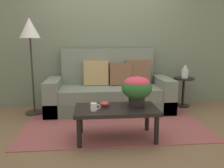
# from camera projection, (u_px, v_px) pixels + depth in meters

# --- Properties ---
(ground_plane) EXTENTS (14.00, 14.00, 0.00)m
(ground_plane) POSITION_uv_depth(u_px,v_px,m) (114.00, 126.00, 3.40)
(ground_plane) COLOR brown
(wall_back) EXTENTS (6.40, 0.12, 2.77)m
(wall_back) POSITION_uv_depth(u_px,v_px,m) (107.00, 33.00, 4.41)
(wall_back) COLOR slate
(wall_back) RESTS_ON ground
(area_rug) EXTENTS (2.62, 1.68, 0.01)m
(area_rug) POSITION_uv_depth(u_px,v_px,m) (114.00, 123.00, 3.52)
(area_rug) COLOR #994C47
(area_rug) RESTS_ON ground
(couch) EXTENTS (2.18, 0.86, 1.09)m
(couch) POSITION_uv_depth(u_px,v_px,m) (110.00, 92.00, 4.16)
(couch) COLOR #626B59
(couch) RESTS_ON ground
(coffee_table) EXTENTS (1.03, 0.57, 0.41)m
(coffee_table) POSITION_uv_depth(u_px,v_px,m) (116.00, 112.00, 2.89)
(coffee_table) COLOR black
(coffee_table) RESTS_ON ground
(side_table) EXTENTS (0.38, 0.38, 0.56)m
(side_table) POSITION_uv_depth(u_px,v_px,m) (183.00, 87.00, 4.35)
(side_table) COLOR black
(side_table) RESTS_ON ground
(floor_lamp) EXTENTS (0.34, 0.34, 1.61)m
(floor_lamp) POSITION_uv_depth(u_px,v_px,m) (30.00, 36.00, 3.75)
(floor_lamp) COLOR #2D2823
(floor_lamp) RESTS_ON ground
(potted_plant) EXTENTS (0.39, 0.39, 0.38)m
(potted_plant) POSITION_uv_depth(u_px,v_px,m) (137.00, 88.00, 2.94)
(potted_plant) COLOR black
(potted_plant) RESTS_ON coffee_table
(coffee_mug) EXTENTS (0.12, 0.08, 0.09)m
(coffee_mug) POSITION_uv_depth(u_px,v_px,m) (94.00, 107.00, 2.76)
(coffee_mug) COLOR white
(coffee_mug) RESTS_ON coffee_table
(snack_bowl) EXTENTS (0.13, 0.13, 0.07)m
(snack_bowl) POSITION_uv_depth(u_px,v_px,m) (105.00, 104.00, 2.94)
(snack_bowl) COLOR #B2382D
(snack_bowl) RESTS_ON coffee_table
(table_vase) EXTENTS (0.12, 0.12, 0.23)m
(table_vase) POSITION_uv_depth(u_px,v_px,m) (185.00, 73.00, 4.29)
(table_vase) COLOR silver
(table_vase) RESTS_ON side_table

